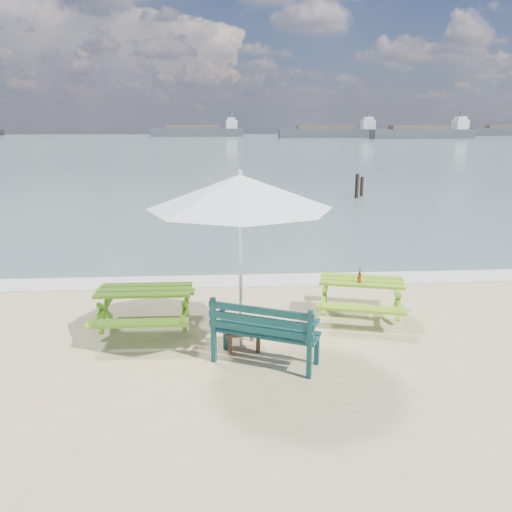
{
  "coord_description": "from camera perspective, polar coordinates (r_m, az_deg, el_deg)",
  "views": [
    {
      "loc": [
        -0.28,
        -6.15,
        3.44
      ],
      "look_at": [
        0.32,
        3.0,
        1.0
      ],
      "focal_mm": 35.0,
      "sensor_mm": 36.0,
      "label": 1
    }
  ],
  "objects": [
    {
      "name": "sea",
      "position": [
        91.21,
        -3.65,
        12.73
      ],
      "size": [
        300.0,
        300.0,
        0.0
      ],
      "primitive_type": "plane",
      "color": "slate",
      "rests_on": "ground"
    },
    {
      "name": "foam_strip",
      "position": [
        11.29,
        -2.16,
        -2.81
      ],
      "size": [
        22.0,
        0.9,
        0.01
      ],
      "primitive_type": "cube",
      "color": "silver",
      "rests_on": "ground"
    },
    {
      "name": "picnic_table_left",
      "position": [
        8.75,
        -12.5,
        -6.08
      ],
      "size": [
        1.59,
        1.76,
        0.75
      ],
      "color": "#62A919",
      "rests_on": "ground"
    },
    {
      "name": "picnic_table_right",
      "position": [
        9.34,
        11.86,
        -4.8
      ],
      "size": [
        1.86,
        1.98,
        0.71
      ],
      "color": "#71A819",
      "rests_on": "ground"
    },
    {
      "name": "park_bench",
      "position": [
        7.45,
        1.05,
        -10.04
      ],
      "size": [
        1.63,
        1.11,
        0.96
      ],
      "color": "#0D3939",
      "rests_on": "ground"
    },
    {
      "name": "side_table",
      "position": [
        7.97,
        -1.7,
        -9.2
      ],
      "size": [
        0.64,
        0.64,
        0.36
      ],
      "color": "brown",
      "rests_on": "ground"
    },
    {
      "name": "patio_umbrella",
      "position": [
        7.34,
        -1.84,
        7.36
      ],
      "size": [
        3.18,
        3.18,
        2.73
      ],
      "color": "silver",
      "rests_on": "ground"
    },
    {
      "name": "beer_bottle",
      "position": [
        9.03,
        11.74,
        -2.45
      ],
      "size": [
        0.07,
        0.07,
        0.26
      ],
      "color": "#8B5014",
      "rests_on": "picnic_table_right"
    },
    {
      "name": "swimmer",
      "position": [
        22.51,
        3.3,
        5.34
      ],
      "size": [
        0.62,
        0.46,
        1.55
      ],
      "color": "tan",
      "rests_on": "ground"
    },
    {
      "name": "mooring_pilings",
      "position": [
        24.55,
        11.67,
        7.58
      ],
      "size": [
        0.58,
        0.78,
        1.36
      ],
      "color": "black",
      "rests_on": "ground"
    },
    {
      "name": "cargo_ships",
      "position": [
        138.46,
        18.9,
        13.21
      ],
      "size": [
        139.53,
        33.02,
        4.4
      ],
      "color": "#3C4147",
      "rests_on": "ground"
    }
  ]
}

